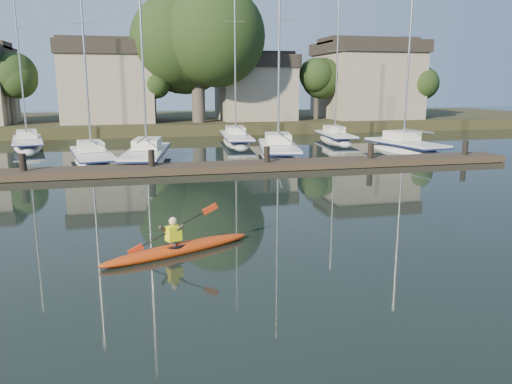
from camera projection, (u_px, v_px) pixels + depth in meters
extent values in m
plane|color=black|center=(292.00, 262.00, 12.59)|extent=(160.00, 160.00, 0.00)
ellipsoid|color=red|center=(179.00, 249.00, 13.29)|extent=(4.27, 2.29, 0.33)
cylinder|color=black|center=(174.00, 246.00, 13.18)|extent=(0.86, 0.86, 0.09)
imported|color=#2A2527|center=(173.00, 234.00, 13.11)|extent=(0.35, 0.41, 0.95)
cube|color=yellow|center=(173.00, 233.00, 13.11)|extent=(0.45, 0.40, 0.39)
sphere|color=beige|center=(173.00, 221.00, 13.04)|extent=(0.22, 0.22, 0.22)
cube|color=#403024|center=(211.00, 167.00, 25.87)|extent=(34.00, 2.00, 0.35)
cylinder|color=black|center=(24.00, 172.00, 23.80)|extent=(0.32, 0.32, 1.80)
cylinder|color=black|center=(152.00, 168.00, 25.16)|extent=(0.32, 0.32, 1.80)
cylinder|color=black|center=(267.00, 163.00, 26.53)|extent=(0.32, 0.32, 1.80)
cylinder|color=black|center=(370.00, 160.00, 27.89)|extent=(0.32, 0.32, 1.80)
cylinder|color=black|center=(464.00, 156.00, 29.25)|extent=(0.32, 0.32, 1.80)
ellipsoid|color=silver|center=(93.00, 168.00, 29.11)|extent=(3.49, 8.40, 1.83)
cube|color=silver|center=(92.00, 153.00, 28.93)|extent=(3.12, 6.94, 0.13)
cube|color=navy|center=(92.00, 154.00, 28.94)|extent=(3.23, 7.11, 0.08)
cube|color=silver|center=(91.00, 146.00, 29.29)|extent=(1.74, 2.50, 0.53)
cylinder|color=#9EA0A5|center=(84.00, 49.00, 27.92)|extent=(0.12, 0.12, 11.53)
cylinder|color=#9EA0A5|center=(93.00, 142.00, 27.67)|extent=(0.65, 3.06, 0.08)
cylinder|color=#9EA0A5|center=(82.00, 23.00, 27.63)|extent=(1.52, 0.31, 0.03)
ellipsoid|color=silver|center=(147.00, 167.00, 29.53)|extent=(3.63, 9.64, 1.99)
cube|color=silver|center=(146.00, 151.00, 29.33)|extent=(3.26, 7.95, 0.15)
cube|color=navy|center=(146.00, 153.00, 29.34)|extent=(3.38, 8.15, 0.08)
cube|color=silver|center=(147.00, 143.00, 29.80)|extent=(1.86, 2.83, 0.58)
cylinder|color=#9EA0A5|center=(141.00, 30.00, 28.16)|extent=(0.13, 0.13, 13.59)
cylinder|color=#9EA0A5|center=(142.00, 139.00, 27.78)|extent=(0.64, 3.55, 0.08)
ellipsoid|color=silver|center=(278.00, 161.00, 31.89)|extent=(4.10, 9.21, 2.12)
cube|color=silver|center=(278.00, 146.00, 31.67)|extent=(3.66, 7.61, 0.16)
cube|color=navy|center=(278.00, 147.00, 31.69)|extent=(3.79, 7.80, 0.09)
cube|color=silver|center=(278.00, 138.00, 32.11)|extent=(2.03, 2.76, 0.61)
cylinder|color=#9EA0A5|center=(279.00, 45.00, 30.64)|extent=(0.13, 0.13, 12.26)
cylinder|color=#9EA0A5|center=(280.00, 134.00, 30.18)|extent=(0.77, 3.34, 0.09)
cylinder|color=#9EA0A5|center=(279.00, 20.00, 30.33)|extent=(1.75, 0.39, 0.03)
ellipsoid|color=silver|center=(405.00, 157.00, 33.65)|extent=(3.47, 7.95, 2.09)
cube|color=silver|center=(406.00, 143.00, 33.45)|extent=(3.14, 6.57, 0.15)
cube|color=navy|center=(406.00, 144.00, 33.46)|extent=(3.25, 6.73, 0.09)
cube|color=silver|center=(402.00, 136.00, 33.78)|extent=(1.85, 2.36, 0.60)
cylinder|color=#9EA0A5|center=(409.00, 57.00, 32.49)|extent=(0.13, 0.13, 10.98)
cylinder|color=#9EA0A5|center=(418.00, 131.00, 32.22)|extent=(0.54, 2.90, 0.09)
cylinder|color=#9EA0A5|center=(410.00, 36.00, 32.21)|extent=(1.74, 0.30, 0.03)
ellipsoid|color=silver|center=(28.00, 151.00, 36.18)|extent=(3.64, 8.87, 1.82)
cube|color=silver|center=(27.00, 140.00, 36.00)|extent=(3.25, 7.32, 0.13)
cube|color=navy|center=(27.00, 141.00, 36.02)|extent=(3.36, 7.51, 0.08)
cube|color=silver|center=(27.00, 134.00, 36.39)|extent=(1.78, 2.63, 0.53)
cylinder|color=#9EA0A5|center=(19.00, 49.00, 34.91)|extent=(0.12, 0.12, 12.48)
cylinder|color=#9EA0A5|center=(26.00, 130.00, 34.69)|extent=(0.71, 3.24, 0.08)
cylinder|color=#9EA0A5|center=(16.00, 27.00, 34.60)|extent=(1.51, 0.32, 0.03)
ellipsoid|color=silver|center=(236.00, 146.00, 39.14)|extent=(3.00, 9.92, 1.86)
cube|color=silver|center=(236.00, 135.00, 38.95)|extent=(2.73, 8.16, 0.14)
cube|color=navy|center=(236.00, 136.00, 38.97)|extent=(2.83, 8.36, 0.08)
cube|color=silver|center=(235.00, 130.00, 39.44)|extent=(1.63, 2.86, 0.54)
cylinder|color=#9EA0A5|center=(235.00, 44.00, 37.79)|extent=(0.12, 0.12, 13.67)
cylinder|color=#9EA0A5|center=(238.00, 127.00, 37.37)|extent=(0.44, 3.70, 0.08)
cylinder|color=#9EA0A5|center=(235.00, 21.00, 37.44)|extent=(1.56, 0.18, 0.03)
ellipsoid|color=silver|center=(335.00, 144.00, 40.34)|extent=(2.83, 7.74, 1.80)
cube|color=silver|center=(335.00, 134.00, 40.16)|extent=(2.58, 6.38, 0.13)
cube|color=navy|center=(335.00, 135.00, 40.18)|extent=(2.68, 6.54, 0.08)
cube|color=silver|center=(334.00, 129.00, 40.53)|extent=(1.56, 2.25, 0.52)
cylinder|color=#9EA0A5|center=(337.00, 67.00, 39.28)|extent=(0.11, 0.11, 10.40)
cylinder|color=#9EA0A5|center=(340.00, 126.00, 38.90)|extent=(0.40, 2.86, 0.08)
cylinder|color=#9EA0A5|center=(337.00, 51.00, 39.01)|extent=(1.51, 0.20, 0.03)
cube|color=#2F351A|center=(171.00, 121.00, 54.33)|extent=(90.00, 24.00, 1.00)
cube|color=gray|center=(109.00, 89.00, 46.53)|extent=(8.00, 8.00, 6.00)
cube|color=#2A241E|center=(106.00, 49.00, 45.77)|extent=(8.40, 8.40, 1.20)
cube|color=gray|center=(255.00, 94.00, 49.81)|extent=(7.00, 7.00, 5.00)
cube|color=#2A241E|center=(255.00, 62.00, 49.16)|extent=(7.35, 7.35, 1.20)
cube|color=gray|center=(366.00, 86.00, 52.38)|extent=(9.00, 9.00, 6.50)
cube|color=#2A241E|center=(367.00, 48.00, 51.57)|extent=(9.45, 9.45, 1.20)
cylinder|color=#504840|center=(198.00, 95.00, 45.59)|extent=(1.20, 1.20, 5.00)
sphere|color=#203113|center=(197.00, 38.00, 44.54)|extent=(8.50, 8.50, 8.50)
cylinder|color=#504840|center=(13.00, 107.00, 43.12)|extent=(0.48, 0.48, 3.00)
sphere|color=#203113|center=(10.00, 78.00, 42.60)|extent=(3.40, 3.40, 3.40)
cylinder|color=#504840|center=(154.00, 107.00, 45.39)|extent=(0.38, 0.38, 2.80)
sphere|color=#203113|center=(153.00, 83.00, 44.93)|extent=(2.72, 2.72, 2.72)
cylinder|color=#504840|center=(316.00, 103.00, 49.94)|extent=(0.50, 0.50, 3.20)
sphere|color=#203113|center=(317.00, 76.00, 49.38)|extent=(3.57, 3.57, 3.57)
cylinder|color=#504840|center=(414.00, 106.00, 50.84)|extent=(0.41, 0.41, 2.60)
sphere|color=#203113|center=(415.00, 84.00, 50.39)|extent=(2.89, 2.89, 2.89)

